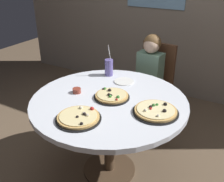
% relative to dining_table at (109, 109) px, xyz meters
% --- Properties ---
extents(ground_plane, '(8.00, 8.00, 0.00)m').
position_rel_dining_table_xyz_m(ground_plane, '(0.00, 0.00, -0.66)').
color(ground_plane, brown).
extents(dining_table, '(1.27, 1.27, 0.75)m').
position_rel_dining_table_xyz_m(dining_table, '(0.00, 0.00, 0.00)').
color(dining_table, silver).
rests_on(dining_table, ground_plane).
extents(chair_wooden, '(0.44, 0.44, 0.95)m').
position_rel_dining_table_xyz_m(chair_wooden, '(0.01, 0.99, -0.13)').
color(chair_wooden, brown).
rests_on(chair_wooden, ground_plane).
extents(diner_child, '(0.29, 0.42, 1.08)m').
position_rel_dining_table_xyz_m(diner_child, '(-0.01, 0.81, -0.17)').
color(diner_child, '#3F4766').
rests_on(diner_child, ground_plane).
extents(pizza_veggie, '(0.29, 0.29, 0.05)m').
position_rel_dining_table_xyz_m(pizza_veggie, '(0.01, 0.03, 0.11)').
color(pizza_veggie, black).
rests_on(pizza_veggie, dining_table).
extents(pizza_cheese, '(0.32, 0.32, 0.05)m').
position_rel_dining_table_xyz_m(pizza_cheese, '(-0.03, -0.37, 0.11)').
color(pizza_cheese, black).
rests_on(pizza_cheese, dining_table).
extents(pizza_pepperoni, '(0.34, 0.34, 0.05)m').
position_rel_dining_table_xyz_m(pizza_pepperoni, '(0.41, -0.02, 0.11)').
color(pizza_pepperoni, black).
rests_on(pizza_pepperoni, dining_table).
extents(soda_cup, '(0.08, 0.08, 0.31)m').
position_rel_dining_table_xyz_m(soda_cup, '(-0.25, 0.42, 0.17)').
color(soda_cup, '#6659A5').
rests_on(soda_cup, dining_table).
extents(sauce_bowl, '(0.07, 0.07, 0.04)m').
position_rel_dining_table_xyz_m(sauce_bowl, '(-0.29, -0.04, 0.11)').
color(sauce_bowl, brown).
rests_on(sauce_bowl, dining_table).
extents(plate_small, '(0.18, 0.18, 0.01)m').
position_rel_dining_table_xyz_m(plate_small, '(-0.05, 0.35, 0.10)').
color(plate_small, white).
rests_on(plate_small, dining_table).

